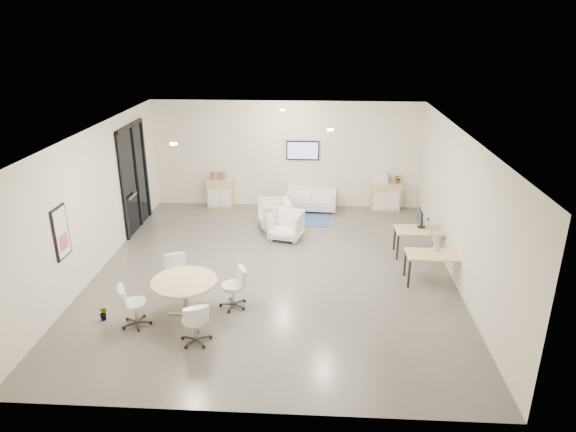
% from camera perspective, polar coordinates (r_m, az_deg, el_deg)
% --- Properties ---
extents(room_shell, '(9.60, 10.60, 4.80)m').
position_cam_1_polar(room_shell, '(11.15, -1.66, 1.12)').
color(room_shell, '#57554F').
rests_on(room_shell, ground).
extents(glass_door, '(0.09, 1.90, 2.85)m').
position_cam_1_polar(glass_door, '(14.38, -16.71, 4.43)').
color(glass_door, black).
rests_on(glass_door, room_shell).
extents(artwork, '(0.05, 0.54, 1.04)m').
position_cam_1_polar(artwork, '(10.82, -23.90, -1.70)').
color(artwork, black).
rests_on(artwork, room_shell).
extents(wall_tv, '(0.98, 0.06, 0.58)m').
position_cam_1_polar(wall_tv, '(15.35, 1.65, 7.29)').
color(wall_tv, black).
rests_on(wall_tv, room_shell).
extents(ceiling_spots, '(3.14, 4.14, 0.03)m').
position_cam_1_polar(ceiling_spots, '(11.55, -2.39, 9.96)').
color(ceiling_spots, '#FFEAC6').
rests_on(ceiling_spots, room_shell).
extents(sideboard_left, '(0.78, 0.41, 0.88)m').
position_cam_1_polar(sideboard_left, '(15.80, -7.51, 2.56)').
color(sideboard_left, tan).
rests_on(sideboard_left, room_shell).
extents(sideboard_right, '(0.84, 0.41, 0.84)m').
position_cam_1_polar(sideboard_right, '(15.67, 10.80, 2.14)').
color(sideboard_right, tan).
rests_on(sideboard_right, room_shell).
extents(books, '(0.45, 0.14, 0.22)m').
position_cam_1_polar(books, '(15.65, -7.74, 4.48)').
color(books, red).
rests_on(books, sideboard_left).
extents(printer, '(0.50, 0.43, 0.33)m').
position_cam_1_polar(printer, '(15.47, 10.16, 4.19)').
color(printer, white).
rests_on(printer, sideboard_right).
extents(loveseat, '(1.50, 0.81, 0.55)m').
position_cam_1_polar(loveseat, '(15.44, 2.62, 1.73)').
color(loveseat, silver).
rests_on(loveseat, room_shell).
extents(blue_rug, '(1.61, 1.07, 0.01)m').
position_cam_1_polar(blue_rug, '(14.75, 1.50, -0.39)').
color(blue_rug, '#2B5183').
rests_on(blue_rug, room_shell).
extents(armchair_left, '(0.96, 1.00, 0.85)m').
position_cam_1_polar(armchair_left, '(14.09, -1.50, 0.38)').
color(armchair_left, silver).
rests_on(armchair_left, room_shell).
extents(armchair_right, '(0.94, 0.91, 0.81)m').
position_cam_1_polar(armchair_right, '(13.35, -0.20, -0.90)').
color(armchair_right, silver).
rests_on(armchair_right, room_shell).
extents(desk_rear, '(1.32, 0.70, 0.67)m').
position_cam_1_polar(desk_rear, '(12.76, 14.67, -1.75)').
color(desk_rear, tan).
rests_on(desk_rear, room_shell).
extents(desk_front, '(1.29, 0.65, 0.67)m').
position_cam_1_polar(desk_front, '(11.54, 16.13, -4.39)').
color(desk_front, tan).
rests_on(desk_front, room_shell).
extents(monitor, '(0.20, 0.50, 0.44)m').
position_cam_1_polar(monitor, '(12.78, 14.49, -0.22)').
color(monitor, black).
rests_on(monitor, desk_rear).
extents(round_table, '(1.25, 1.25, 0.76)m').
position_cam_1_polar(round_table, '(10.04, -11.45, -7.44)').
color(round_table, tan).
rests_on(round_table, room_shell).
extents(meeting_chairs, '(2.48, 2.48, 0.82)m').
position_cam_1_polar(meeting_chairs, '(10.17, -11.34, -8.77)').
color(meeting_chairs, white).
rests_on(meeting_chairs, room_shell).
extents(plant_cabinet, '(0.31, 0.33, 0.22)m').
position_cam_1_polar(plant_cabinet, '(15.57, 12.17, 3.99)').
color(plant_cabinet, '#3F7F3F').
rests_on(plant_cabinet, sideboard_right).
extents(plant_floor, '(0.24, 0.33, 0.13)m').
position_cam_1_polar(plant_floor, '(10.60, -19.75, -10.53)').
color(plant_floor, '#3F7F3F').
rests_on(plant_floor, room_shell).
extents(cup, '(0.15, 0.12, 0.14)m').
position_cam_1_polar(cup, '(11.68, 16.14, -3.35)').
color(cup, white).
rests_on(cup, desk_front).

